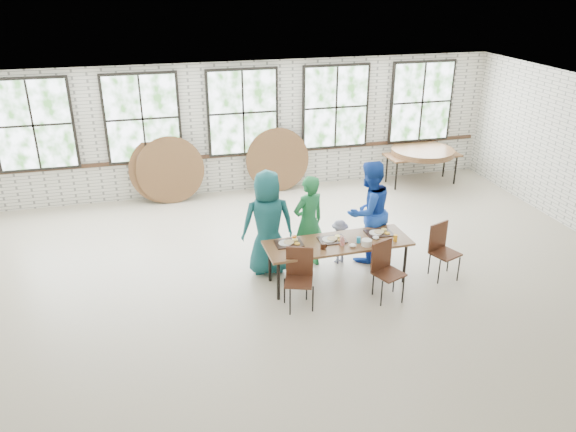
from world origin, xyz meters
name	(u,v)px	position (x,y,z in m)	size (l,w,h in m)	color
room	(243,115)	(0.00, 4.44, 1.83)	(12.00, 12.00, 12.00)	#BBAA94
dining_table	(338,245)	(0.70, -0.15, 0.69)	(2.42, 0.86, 0.74)	brown
chair_near_left	(299,273)	(-0.10, -0.65, 0.56)	(0.53, 0.52, 0.95)	#492718
chair_near_right	(385,266)	(1.27, -0.77, 0.56)	(0.54, 0.53, 0.95)	#492718
chair_spare	(441,246)	(2.47, -0.38, 0.56)	(0.54, 0.53, 0.95)	#492718
adult_teal	(268,223)	(-0.33, 0.50, 0.91)	(0.89, 0.58, 1.83)	#1C576C
adult_green	(308,222)	(0.39, 0.50, 0.84)	(0.62, 0.40, 1.69)	#1E743B
toddler	(339,242)	(0.97, 0.50, 0.40)	(0.52, 0.30, 0.81)	#14133D
adult_blue	(368,212)	(1.49, 0.50, 0.93)	(0.90, 0.70, 1.85)	#1945B4
storage_table	(422,156)	(4.25, 3.86, 0.69)	(1.83, 0.83, 0.74)	brown
tabletop_clutter	(344,241)	(0.80, -0.17, 0.77)	(2.01, 0.62, 0.11)	black
round_tops_stacked	(423,152)	(4.25, 3.86, 0.80)	(1.50, 1.50, 0.13)	brown
round_tops_leaning	(205,167)	(-0.94, 4.25, 0.73)	(4.13, 0.43, 1.49)	brown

